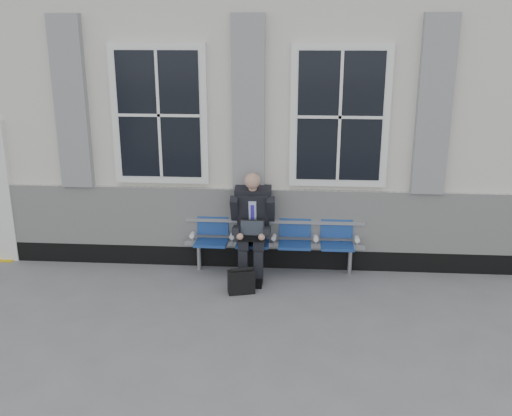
{
  "coord_description": "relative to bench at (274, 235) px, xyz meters",
  "views": [
    {
      "loc": [
        -0.2,
        -6.41,
        3.34
      ],
      "look_at": [
        -0.76,
        0.9,
        1.09
      ],
      "focal_mm": 40.0,
      "sensor_mm": 36.0,
      "label": 1
    }
  ],
  "objects": [
    {
      "name": "ground",
      "position": [
        0.53,
        -1.32,
        -0.55
      ],
      "size": [
        70.0,
        70.0,
        0.0
      ],
      "primitive_type": "plane",
      "color": "slate",
      "rests_on": "ground"
    },
    {
      "name": "businessman",
      "position": [
        -0.3,
        -0.14,
        0.25
      ],
      "size": [
        0.62,
        0.83,
        1.51
      ],
      "color": "black",
      "rests_on": "ground"
    },
    {
      "name": "briefcase",
      "position": [
        -0.4,
        -0.79,
        -0.38
      ],
      "size": [
        0.38,
        0.24,
        0.37
      ],
      "color": "black",
      "rests_on": "ground"
    },
    {
      "name": "station_building",
      "position": [
        0.51,
        2.15,
        1.67
      ],
      "size": [
        14.4,
        4.4,
        4.49
      ],
      "color": "beige",
      "rests_on": "ground"
    },
    {
      "name": "bench",
      "position": [
        0.0,
        0.0,
        0.0
      ],
      "size": [
        2.6,
        0.47,
        0.91
      ],
      "color": "#9EA0A3",
      "rests_on": "ground"
    }
  ]
}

